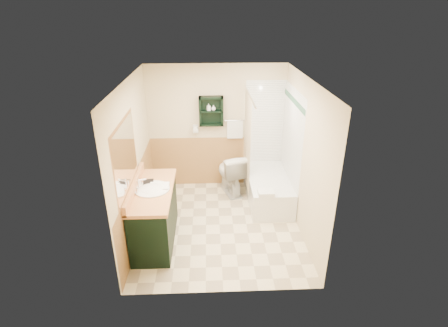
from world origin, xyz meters
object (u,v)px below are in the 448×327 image
bathtub (268,188)px  vanity_book (142,177)px  vanity (155,215)px  hair_dryer (196,129)px  wall_shelf (211,111)px  toilet (231,173)px  soap_bottle_b (213,108)px  soap_bottle_a (209,109)px

bathtub → vanity_book: size_ratio=7.07×
vanity → hair_dryer: bearing=71.5°
bathtub → vanity_book: (-2.08, -0.92, 0.75)m
wall_shelf → hair_dryer: (-0.30, 0.02, -0.35)m
hair_dryer → bathtub: (1.33, -0.66, -0.96)m
toilet → soap_bottle_b: 1.28m
wall_shelf → toilet: bearing=-38.3°
wall_shelf → soap_bottle_a: wall_shelf is taller
hair_dryer → wall_shelf: bearing=-4.8°
bathtub → vanity_book: 2.40m
vanity → vanity_book: bearing=130.1°
bathtub → soap_bottle_b: 1.79m
hair_dryer → soap_bottle_a: 0.47m
toilet → soap_bottle_a: bearing=-51.0°
soap_bottle_a → vanity_book: bearing=-123.1°
soap_bottle_b → vanity_book: bearing=-125.3°
wall_shelf → hair_dryer: bearing=175.2°
vanity → toilet: size_ratio=1.72×
toilet → soap_bottle_b: (-0.31, 0.28, 1.21)m
vanity → vanity_book: size_ratio=6.60×
soap_bottle_a → wall_shelf: bearing=6.2°
wall_shelf → vanity: wall_shelf is taller
bathtub → vanity: bearing=-149.7°
hair_dryer → soap_bottle_b: bearing=-5.0°
hair_dryer → soap_bottle_a: bearing=-6.7°
vanity → soap_bottle_a: soap_bottle_a is taller
hair_dryer → vanity_book: size_ratio=1.13×
vanity_book → soap_bottle_a: bearing=51.5°
vanity → bathtub: 2.23m
vanity → toilet: vanity is taller
soap_bottle_a → soap_bottle_b: size_ratio=1.30×
wall_shelf → soap_bottle_a: size_ratio=4.17×
vanity_book → soap_bottle_b: (1.10, 1.56, 0.61)m
hair_dryer → bathtub: hair_dryer is taller
toilet → vanity_book: 2.00m
vanity → soap_bottle_b: bearing=61.8°
soap_bottle_a → toilet: bearing=-34.5°
vanity → soap_bottle_a: size_ratio=10.61×
vanity_book → soap_bottle_b: soap_bottle_b is taller
wall_shelf → soap_bottle_a: bearing=-173.8°
soap_bottle_b → bathtub: bearing=-32.9°
bathtub → vanity_book: bearing=-156.1°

